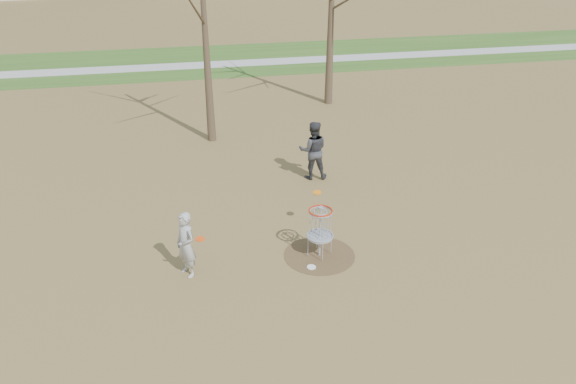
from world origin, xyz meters
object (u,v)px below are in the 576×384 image
object	(u,v)px
player_standing	(186,245)
player_throwing	(313,150)
disc_grounded	(311,267)
disc_golf_basket	(320,224)

from	to	relation	value
player_standing	player_throwing	world-z (taller)	player_throwing
player_throwing	disc_grounded	size ratio (longest dim) A/B	8.68
disc_grounded	disc_golf_basket	distance (m)	1.07
player_throwing	disc_golf_basket	size ratio (longest dim) A/B	1.41
player_standing	disc_grounded	distance (m)	3.07
disc_golf_basket	disc_grounded	bearing A→B (deg)	-123.56
player_standing	disc_golf_basket	distance (m)	3.27
player_standing	disc_golf_basket	xyz separation A→B (m)	(3.27, 0.15, 0.09)
player_standing	player_throwing	xyz separation A→B (m)	(4.20, 4.67, 0.13)
player_standing	disc_grounded	xyz separation A→B (m)	(2.94, -0.34, -0.80)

